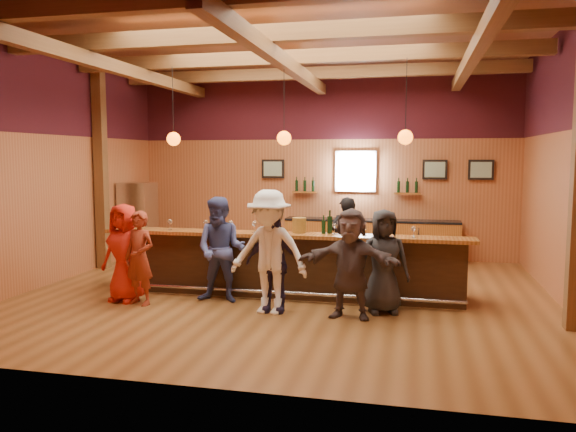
{
  "coord_description": "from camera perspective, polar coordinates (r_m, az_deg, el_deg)",
  "views": [
    {
      "loc": [
        2.17,
        -9.27,
        2.38
      ],
      "look_at": [
        0.0,
        0.3,
        1.35
      ],
      "focal_mm": 35.0,
      "sensor_mm": 36.0,
      "label": 1
    }
  ],
  "objects": [
    {
      "name": "customer_white",
      "position": [
        8.53,
        -1.92,
        -3.68
      ],
      "size": [
        1.3,
        0.85,
        1.89
      ],
      "primitive_type": "imported",
      "rotation": [
        0.0,
        0.0,
        -0.12
      ],
      "color": "white",
      "rests_on": "ground"
    },
    {
      "name": "pendant_lights",
      "position": [
        9.52,
        -0.4,
        7.97
      ],
      "size": [
        4.24,
        0.24,
        1.37
      ],
      "color": "black",
      "rests_on": "room"
    },
    {
      "name": "back_bar_cabinet",
      "position": [
        13.16,
        8.43,
        -2.39
      ],
      "size": [
        4.0,
        0.52,
        0.95
      ],
      "color": "brown",
      "rests_on": "ground"
    },
    {
      "name": "customer_navy",
      "position": [
        8.66,
        -1.47,
        -4.86
      ],
      "size": [
        0.89,
        0.39,
        1.5
      ],
      "primitive_type": "imported",
      "rotation": [
        0.0,
        0.0,
        -0.03
      ],
      "color": "#241C39",
      "rests_on": "ground"
    },
    {
      "name": "glass_f",
      "position": [
        9.3,
        4.74,
        -1.07
      ],
      "size": [
        0.08,
        0.08,
        0.18
      ],
      "color": "silver",
      "rests_on": "bar_counter"
    },
    {
      "name": "customer_redvest",
      "position": [
        9.38,
        -14.85,
        -4.15
      ],
      "size": [
        0.63,
        0.49,
        1.52
      ],
      "primitive_type": "imported",
      "rotation": [
        0.0,
        0.0,
        -0.25
      ],
      "color": "maroon",
      "rests_on": "ground"
    },
    {
      "name": "glass_a",
      "position": [
        10.5,
        -15.79,
        -0.52
      ],
      "size": [
        0.07,
        0.07,
        0.17
      ],
      "color": "silver",
      "rests_on": "bar_counter"
    },
    {
      "name": "glass_b",
      "position": [
        10.05,
        -11.9,
        -0.62
      ],
      "size": [
        0.08,
        0.08,
        0.19
      ],
      "color": "silver",
      "rests_on": "bar_counter"
    },
    {
      "name": "customer_denim",
      "position": [
        9.28,
        -6.82,
        -3.42
      ],
      "size": [
        0.85,
        0.67,
        1.74
      ],
      "primitive_type": "imported",
      "rotation": [
        0.0,
        0.0,
        0.01
      ],
      "color": "#414A82",
      "rests_on": "ground"
    },
    {
      "name": "room",
      "position": [
        9.61,
        -0.33,
        10.96
      ],
      "size": [
        9.04,
        9.0,
        4.52
      ],
      "color": "brown",
      "rests_on": "ground"
    },
    {
      "name": "customer_brown",
      "position": [
        8.36,
        6.36,
        -4.81
      ],
      "size": [
        1.55,
        0.6,
        1.64
      ],
      "primitive_type": "imported",
      "rotation": [
        0.0,
        0.0,
        -0.08
      ],
      "color": "#4C3E3D",
      "rests_on": "ground"
    },
    {
      "name": "customer_dark",
      "position": [
        8.71,
        9.68,
        -4.56
      ],
      "size": [
        0.89,
        0.71,
        1.6
      ],
      "primitive_type": "imported",
      "rotation": [
        0.0,
        0.0,
        0.3
      ],
      "color": "#262628",
      "rests_on": "ground"
    },
    {
      "name": "bartender",
      "position": [
        10.44,
        5.97,
        -2.59
      ],
      "size": [
        0.64,
        0.45,
        1.66
      ],
      "primitive_type": "imported",
      "rotation": [
        0.0,
        0.0,
        3.23
      ],
      "color": "black",
      "rests_on": "ground"
    },
    {
      "name": "glass_e",
      "position": [
        9.49,
        -3.43,
        -0.85
      ],
      "size": [
        0.09,
        0.09,
        0.2
      ],
      "color": "silver",
      "rests_on": "bar_counter"
    },
    {
      "name": "stainless_fridge",
      "position": [
        13.5,
        -14.97,
        -0.5
      ],
      "size": [
        0.7,
        0.7,
        1.8
      ],
      "primitive_type": "cube",
      "color": "silver",
      "rests_on": "ground"
    },
    {
      "name": "glass_d",
      "position": [
        9.66,
        -5.85,
        -0.77
      ],
      "size": [
        0.09,
        0.09,
        0.19
      ],
      "color": "silver",
      "rests_on": "bar_counter"
    },
    {
      "name": "wine_shelves",
      "position": [
        13.24,
        6.83,
        2.66
      ],
      "size": [
        3.0,
        0.18,
        0.3
      ],
      "color": "brown",
      "rests_on": "room"
    },
    {
      "name": "glass_g",
      "position": [
        9.18,
        7.76,
        -1.24
      ],
      "size": [
        0.08,
        0.08,
        0.17
      ],
      "color": "silver",
      "rests_on": "bar_counter"
    },
    {
      "name": "glass_h",
      "position": [
        9.13,
        12.64,
        -1.35
      ],
      "size": [
        0.08,
        0.08,
        0.18
      ],
      "color": "silver",
      "rests_on": "bar_counter"
    },
    {
      "name": "bar_counter",
      "position": [
        9.84,
        -0.1,
        -4.89
      ],
      "size": [
        6.3,
        1.07,
        1.11
      ],
      "color": "black",
      "rests_on": "ground"
    },
    {
      "name": "framed_pictures",
      "position": [
        13.22,
        10.63,
        4.68
      ],
      "size": [
        5.35,
        0.05,
        0.45
      ],
      "color": "black",
      "rests_on": "room"
    },
    {
      "name": "customer_orange",
      "position": [
        9.66,
        -16.3,
        -3.59
      ],
      "size": [
        0.88,
        0.67,
        1.62
      ],
      "primitive_type": "imported",
      "rotation": [
        0.0,
        0.0,
        -0.2
      ],
      "color": "red",
      "rests_on": "ground"
    },
    {
      "name": "bottle_a",
      "position": [
        9.36,
        3.63,
        -1.07
      ],
      "size": [
        0.07,
        0.07,
        0.31
      ],
      "color": "black",
      "rests_on": "bar_counter"
    },
    {
      "name": "glass_c",
      "position": [
        9.83,
        -8.33,
        -0.71
      ],
      "size": [
        0.08,
        0.08,
        0.19
      ],
      "color": "silver",
      "rests_on": "bar_counter"
    },
    {
      "name": "ice_bucket",
      "position": [
        9.47,
        1.15,
        -0.94
      ],
      "size": [
        0.23,
        0.23,
        0.26
      ],
      "primitive_type": "cylinder",
      "color": "brown",
      "rests_on": "bar_counter"
    },
    {
      "name": "window",
      "position": [
        13.29,
        6.88,
        4.53
      ],
      "size": [
        0.95,
        0.09,
        0.95
      ],
      "color": "silver",
      "rests_on": "room"
    },
    {
      "name": "bottle_b",
      "position": [
        9.42,
        4.26,
        -0.84
      ],
      "size": [
        0.08,
        0.08,
        0.39
      ],
      "color": "black",
      "rests_on": "bar_counter"
    }
  ]
}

